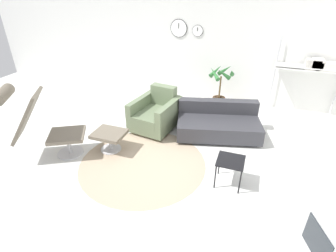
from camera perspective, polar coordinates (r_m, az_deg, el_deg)
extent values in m
plane|color=silver|center=(4.63, -2.83, -5.70)|extent=(12.00, 12.00, 0.00)
cube|color=silver|center=(6.53, 6.43, 18.02)|extent=(12.00, 0.06, 2.80)
cylinder|color=black|center=(6.56, 2.36, 20.48)|extent=(0.41, 0.01, 0.41)
cylinder|color=white|center=(6.56, 2.35, 20.48)|extent=(0.39, 0.02, 0.39)
cube|color=black|center=(6.54, 2.33, 20.97)|extent=(0.01, 0.01, 0.12)
cylinder|color=black|center=(6.45, 6.49, 19.90)|extent=(0.26, 0.01, 0.26)
cylinder|color=white|center=(6.45, 6.49, 19.90)|extent=(0.24, 0.02, 0.24)
cube|color=black|center=(6.43, 6.47, 20.20)|extent=(0.01, 0.01, 0.07)
cylinder|color=tan|center=(4.38, -5.52, -8.03)|extent=(2.07, 2.07, 0.01)
cylinder|color=#BCBCC1|center=(4.89, -20.42, -5.46)|extent=(0.60, 0.60, 0.02)
cylinder|color=#BCBCC1|center=(4.81, -20.76, -3.83)|extent=(0.06, 0.06, 0.31)
cube|color=#6B6051|center=(4.71, -21.17, -1.83)|extent=(0.75, 0.74, 0.06)
cube|color=#6B6051|center=(4.68, -28.35, 1.99)|extent=(0.71, 0.71, 0.78)
cylinder|color=#6B6051|center=(4.63, -32.25, 5.85)|extent=(0.39, 0.50, 0.18)
cylinder|color=#BCBCC1|center=(4.79, -12.28, -4.89)|extent=(0.36, 0.36, 0.02)
cylinder|color=#BCBCC1|center=(4.72, -12.47, -3.41)|extent=(0.05, 0.05, 0.27)
cube|color=#6B6051|center=(4.63, -12.69, -1.66)|extent=(0.54, 0.46, 0.06)
cube|color=silver|center=(5.34, -2.79, -0.18)|extent=(0.72, 0.84, 0.06)
cube|color=#667556|center=(5.24, -2.84, 1.70)|extent=(0.64, 0.98, 0.33)
cube|color=#667556|center=(5.38, -0.93, 6.77)|extent=(0.54, 0.25, 0.40)
cube|color=#667556|center=(5.05, 0.26, 2.02)|extent=(0.25, 0.93, 0.55)
cube|color=#667556|center=(5.35, -5.82, 3.47)|extent=(0.25, 0.93, 0.55)
cube|color=black|center=(5.17, 10.65, -1.77)|extent=(1.52, 1.04, 0.05)
cube|color=#333338|center=(5.09, 10.83, -0.09)|extent=(1.70, 1.20, 0.30)
cube|color=#333338|center=(5.25, 10.83, 4.26)|extent=(1.54, 0.59, 0.26)
cube|color=black|center=(3.84, 13.50, -7.35)|extent=(0.38, 0.38, 0.02)
cylinder|color=black|center=(3.84, 10.22, -10.85)|extent=(0.02, 0.02, 0.40)
cylinder|color=black|center=(3.83, 15.37, -11.76)|extent=(0.02, 0.02, 0.40)
cylinder|color=black|center=(4.11, 11.12, -7.91)|extent=(0.02, 0.02, 0.40)
cylinder|color=black|center=(4.10, 15.89, -8.74)|extent=(0.02, 0.02, 0.40)
cube|color=#282D33|center=(3.26, 29.63, -20.95)|extent=(0.16, 0.40, 0.36)
cylinder|color=brown|center=(6.26, 10.91, 5.00)|extent=(0.29, 0.29, 0.27)
cylinder|color=#382819|center=(6.21, 11.02, 6.04)|extent=(0.27, 0.27, 0.02)
cylinder|color=brown|center=(6.12, 11.25, 8.29)|extent=(0.04, 0.04, 0.50)
cone|color=#2D6B33|center=(5.99, 13.73, 11.24)|extent=(0.13, 0.50, 0.31)
cone|color=#2D6B33|center=(6.12, 12.27, 11.84)|extent=(0.36, 0.22, 0.31)
cone|color=#2D6B33|center=(6.11, 10.38, 11.75)|extent=(0.29, 0.38, 0.27)
cone|color=#2D6B33|center=(5.93, 10.10, 11.15)|extent=(0.32, 0.36, 0.25)
cone|color=#2D6B33|center=(5.88, 12.01, 11.03)|extent=(0.35, 0.25, 0.29)
cylinder|color=#BCBCC1|center=(6.40, 22.12, 10.41)|extent=(0.03, 0.03, 1.62)
cube|color=white|center=(6.29, 28.41, 10.82)|extent=(1.36, 0.28, 0.02)
cube|color=white|center=(6.28, 28.51, 11.22)|extent=(1.36, 0.28, 0.02)
cube|color=beige|center=(6.33, 31.86, 10.92)|extent=(0.56, 0.24, 0.16)
cube|color=silver|center=(6.27, 29.81, 11.81)|extent=(0.21, 0.24, 0.17)
cube|color=#B7B2A8|center=(6.26, 29.02, 11.68)|extent=(0.28, 0.24, 0.20)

